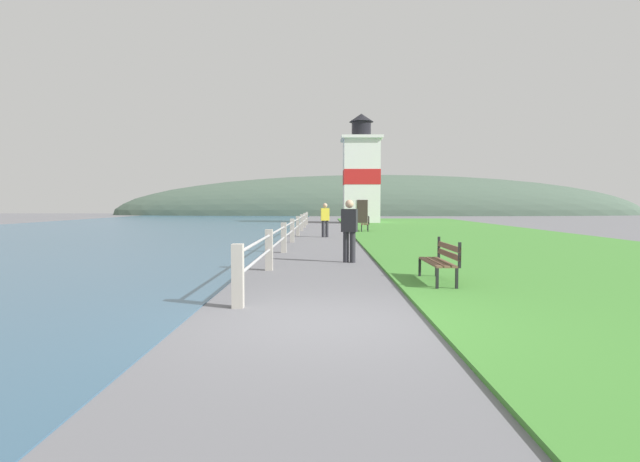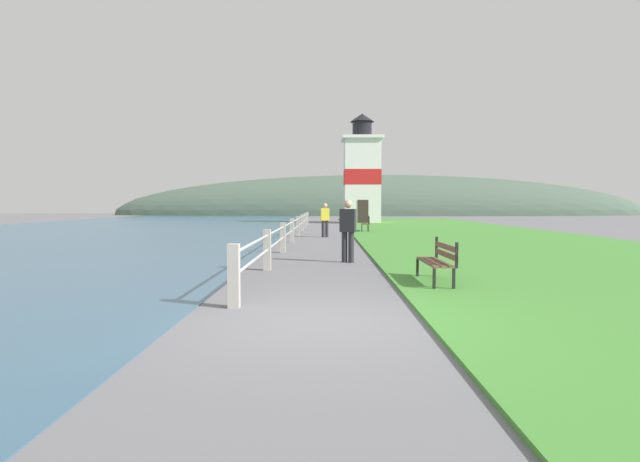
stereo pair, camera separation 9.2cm
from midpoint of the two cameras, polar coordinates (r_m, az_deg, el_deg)
name	(u,v)px [view 2 (the right image)]	position (r m, az deg, el deg)	size (l,w,h in m)	color
ground_plane	(319,323)	(7.09, 0.30, -10.45)	(160.00, 160.00, 0.00)	slate
grass_verge	(467,235)	(27.15, 16.58, -0.46)	(12.00, 57.51, 0.06)	#428433
water_strip	(59,235)	(29.64, -27.55, -0.44)	(24.00, 92.01, 0.01)	#385B75
seawall_railing	(295,226)	(23.75, -2.75, 0.54)	(0.18, 31.77, 1.03)	#A8A399
park_bench_near	(439,259)	(10.53, 13.65, -3.11)	(0.49, 1.68, 0.94)	brown
park_bench_midway	(366,223)	(29.60, 5.42, 0.92)	(0.59, 1.69, 0.94)	brown
lighthouse	(362,175)	(43.77, 4.87, 6.36)	(3.51, 3.51, 9.46)	white
person_strolling	(348,229)	(14.14, 3.39, 0.28)	(0.48, 0.35, 1.78)	#28282D
person_by_railing	(325,219)	(24.89, 0.68, 1.41)	(0.44, 0.27, 1.70)	#28282D
distant_hillside	(378,215)	(75.67, 6.73, 1.84)	(80.00, 16.00, 12.00)	#475B4C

